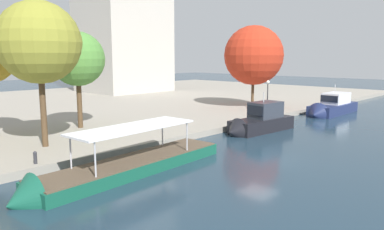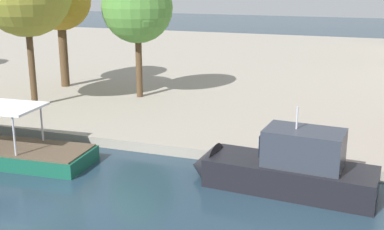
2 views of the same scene
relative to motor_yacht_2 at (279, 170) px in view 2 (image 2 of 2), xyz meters
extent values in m
plane|color=#1E3342|center=(-8.38, -5.58, -0.87)|extent=(220.00, 220.00, 0.00)
cube|color=gray|center=(-8.38, 29.73, -0.59)|extent=(120.00, 55.00, 0.56)
cylinder|color=#B2B2B7|center=(-12.38, -2.27, 0.94)|extent=(0.10, 0.10, 1.98)
cylinder|color=#B2B2B7|center=(-12.54, 0.11, 0.94)|extent=(0.10, 0.10, 1.98)
cube|color=black|center=(0.48, -0.04, -0.40)|extent=(7.58, 3.14, 1.63)
cone|color=black|center=(-3.61, 0.30, -0.40)|extent=(1.39, 2.50, 2.41)
cube|color=#2D333D|center=(1.03, -0.08, 1.21)|extent=(3.48, 2.30, 1.60)
cube|color=black|center=(-0.26, 0.02, 1.29)|extent=(1.04, 1.97, 0.96)
cylinder|color=silver|center=(0.66, -0.05, 2.51)|extent=(0.08, 0.08, 1.00)
cylinder|color=#4C3823|center=(-19.89, 13.31, 2.26)|extent=(0.68, 0.68, 5.15)
sphere|color=olive|center=(-18.91, 12.85, 6.56)|extent=(2.95, 2.95, 2.95)
cylinder|color=#4C3823|center=(-12.54, 11.96, 2.01)|extent=(0.47, 0.47, 4.64)
sphere|color=#4C8438|center=(-12.54, 11.96, 6.24)|extent=(5.10, 5.10, 5.10)
sphere|color=#4C8438|center=(-12.25, 12.18, 6.21)|extent=(2.44, 2.44, 2.44)
sphere|color=#4C8438|center=(-11.85, 11.22, 5.77)|extent=(2.91, 2.91, 2.91)
cylinder|color=#4C3823|center=(-18.24, 7.06, 2.44)|extent=(0.44, 0.44, 5.50)
camera|label=1|loc=(-30.03, -19.68, 6.35)|focal=34.15mm
camera|label=2|loc=(3.28, -20.74, 8.27)|focal=46.45mm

